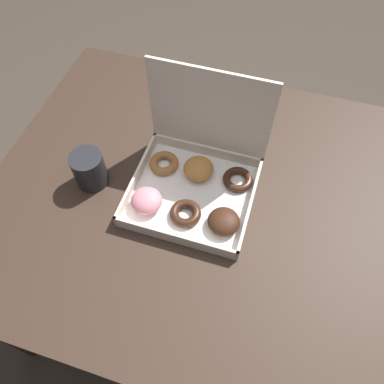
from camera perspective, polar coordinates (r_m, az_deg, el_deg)
name	(u,v)px	position (r m, az deg, el deg)	size (l,w,h in m)	color
ground_plane	(202,283)	(1.68, 1.48, -13.70)	(8.00, 8.00, 0.00)	#42382D
dining_table	(206,211)	(1.10, 2.19, -2.84)	(1.22, 1.00, 0.71)	#38281E
donut_box	(195,175)	(1.01, 0.44, 2.68)	(0.33, 0.31, 0.31)	white
coffee_mug	(89,169)	(1.06, -15.39, 3.41)	(0.09, 0.09, 0.10)	#232328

